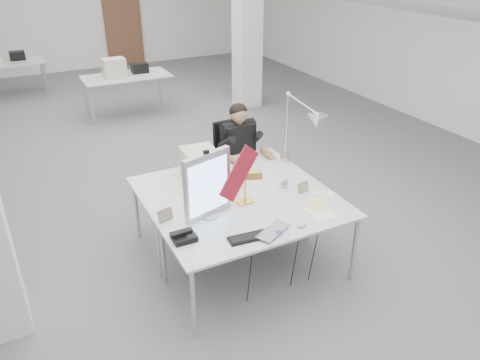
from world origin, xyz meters
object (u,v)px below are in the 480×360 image
Objects in this scene: desk_main at (260,218)px; seated_person at (239,139)px; monitor at (207,185)px; desk_phone at (184,237)px; laptop at (278,234)px; beige_monitor at (199,163)px; office_chair at (237,163)px; bankers_lamp at (245,187)px; architect_lamp at (299,131)px.

desk_main is 1.55m from seated_person.
desk_phone is at bearing -158.16° from monitor.
laptop is (0.41, -0.58, -0.30)m from monitor.
office_chair is at bearing 40.38° from beige_monitor.
monitor reaches higher than office_chair.
bankers_lamp is (-0.52, -1.20, 0.36)m from office_chair.
office_chair is 1.91m from laptop.
monitor is (-0.93, -1.25, 0.50)m from office_chair.
laptop is at bearing -67.83° from bankers_lamp.
seated_person is at bearing 88.50° from bankers_lamp.
office_chair is at bearing 46.64° from laptop.
beige_monitor is (0.23, 0.76, -0.15)m from monitor.
bankers_lamp is 0.97m from architect_lamp.
monitor reaches higher than beige_monitor.
office_chair is 1.23× the size of architect_lamp.
beige_monitor is at bearing 166.89° from architect_lamp.
bankers_lamp is at bearing -8.97° from monitor.
seated_person is 0.94× the size of architect_lamp.
desk_main is 0.33m from laptop.
office_chair is 5.71× the size of desk_phone.
desk_main is 2.08× the size of seated_person.
desk_phone reaches higher than laptop.
beige_monitor is (-0.18, 1.34, 0.15)m from laptop.
architect_lamp reaches higher than seated_person.
bankers_lamp is (0.01, 0.63, 0.16)m from laptop.
monitor is 0.68× the size of architect_lamp.
laptop is at bearing -107.90° from office_chair.
seated_person is 2.52× the size of bankers_lamp.
monitor reaches higher than desk_phone.
architect_lamp is (0.33, -0.77, 0.32)m from seated_person.
architect_lamp is (0.33, -0.82, 0.65)m from office_chair.
laptop is at bearing -125.54° from architect_lamp.
desk_main is 1.04m from beige_monitor.
monitor is at bearing 148.89° from desk_main.
desk_phone is 1.81m from architect_lamp.
desk_main is 1.18m from architect_lamp.
laptop is 1.36m from beige_monitor.
seated_person is at bearing 46.22° from laptop.
seated_person is 1.95m from desk_phone.
desk_main is 1.59m from office_chair.
seated_person reaches higher than office_chair.
laptop is at bearing -90.97° from desk_main.
laptop is 1.04× the size of bankers_lamp.
office_chair is at bearing 37.28° from monitor.
architect_lamp reaches higher than laptop.
laptop is at bearing -21.50° from desk_phone.
office_chair reaches higher than desk_main.
desk_main is 0.35m from bankers_lamp.
monitor is (-0.41, 0.25, 0.33)m from desk_main.
desk_main is at bearing -67.34° from bankers_lamp.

